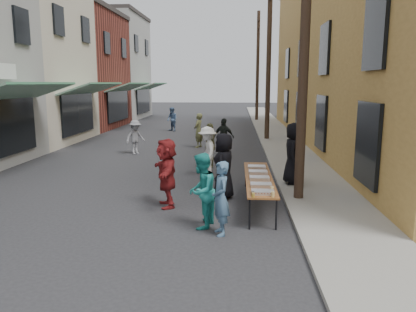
# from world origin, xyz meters

# --- Properties ---
(ground) EXTENTS (120.00, 120.00, 0.00)m
(ground) POSITION_xyz_m (0.00, 0.00, 0.00)
(ground) COLOR #28282B
(ground) RESTS_ON ground
(sidewalk) EXTENTS (2.20, 60.00, 0.10)m
(sidewalk) POSITION_xyz_m (5.00, 15.00, 0.05)
(sidewalk) COLOR gray
(sidewalk) RESTS_ON ground
(storefront_row) EXTENTS (8.00, 37.00, 9.00)m
(storefront_row) POSITION_xyz_m (-10.00, 14.96, 4.12)
(storefront_row) COLOR maroon
(storefront_row) RESTS_ON ground
(building_ochre) EXTENTS (10.00, 28.00, 10.00)m
(building_ochre) POSITION_xyz_m (11.10, 14.00, 5.00)
(building_ochre) COLOR #A37A3A
(building_ochre) RESTS_ON ground
(utility_pole_near) EXTENTS (0.26, 0.26, 9.00)m
(utility_pole_near) POSITION_xyz_m (4.30, 3.00, 4.50)
(utility_pole_near) COLOR #2D2116
(utility_pole_near) RESTS_ON ground
(utility_pole_mid) EXTENTS (0.26, 0.26, 9.00)m
(utility_pole_mid) POSITION_xyz_m (4.30, 15.00, 4.50)
(utility_pole_mid) COLOR #2D2116
(utility_pole_mid) RESTS_ON ground
(utility_pole_far) EXTENTS (0.26, 0.26, 9.00)m
(utility_pole_far) POSITION_xyz_m (4.30, 27.00, 4.50)
(utility_pole_far) COLOR #2D2116
(utility_pole_far) RESTS_ON ground
(serving_table) EXTENTS (0.70, 4.00, 0.75)m
(serving_table) POSITION_xyz_m (3.19, 2.58, 0.71)
(serving_table) COLOR brown
(serving_table) RESTS_ON ground
(catering_tray_sausage) EXTENTS (0.50, 0.33, 0.08)m
(catering_tray_sausage) POSITION_xyz_m (3.19, 0.93, 0.79)
(catering_tray_sausage) COLOR maroon
(catering_tray_sausage) RESTS_ON serving_table
(catering_tray_foil_b) EXTENTS (0.50, 0.33, 0.08)m
(catering_tray_foil_b) POSITION_xyz_m (3.19, 1.58, 0.79)
(catering_tray_foil_b) COLOR #B2B2B7
(catering_tray_foil_b) RESTS_ON serving_table
(catering_tray_buns) EXTENTS (0.50, 0.33, 0.08)m
(catering_tray_buns) POSITION_xyz_m (3.19, 2.28, 0.79)
(catering_tray_buns) COLOR tan
(catering_tray_buns) RESTS_ON serving_table
(catering_tray_foil_d) EXTENTS (0.50, 0.33, 0.08)m
(catering_tray_foil_d) POSITION_xyz_m (3.19, 2.98, 0.79)
(catering_tray_foil_d) COLOR #B2B2B7
(catering_tray_foil_d) RESTS_ON serving_table
(catering_tray_buns_end) EXTENTS (0.50, 0.33, 0.08)m
(catering_tray_buns_end) POSITION_xyz_m (3.19, 3.68, 0.79)
(catering_tray_buns_end) COLOR tan
(catering_tray_buns_end) RESTS_ON serving_table
(condiment_jar_a) EXTENTS (0.07, 0.07, 0.08)m
(condiment_jar_a) POSITION_xyz_m (2.97, 0.63, 0.79)
(condiment_jar_a) COLOR #A57F26
(condiment_jar_a) RESTS_ON serving_table
(condiment_jar_b) EXTENTS (0.07, 0.07, 0.08)m
(condiment_jar_b) POSITION_xyz_m (2.97, 0.73, 0.79)
(condiment_jar_b) COLOR #A57F26
(condiment_jar_b) RESTS_ON serving_table
(condiment_jar_c) EXTENTS (0.07, 0.07, 0.08)m
(condiment_jar_c) POSITION_xyz_m (2.97, 0.83, 0.79)
(condiment_jar_c) COLOR #A57F26
(condiment_jar_c) RESTS_ON serving_table
(cup_stack) EXTENTS (0.08, 0.08, 0.12)m
(cup_stack) POSITION_xyz_m (3.39, 0.68, 0.81)
(cup_stack) COLOR tan
(cup_stack) RESTS_ON serving_table
(guest_front_a) EXTENTS (0.76, 1.00, 1.83)m
(guest_front_a) POSITION_xyz_m (2.25, 3.14, 0.92)
(guest_front_a) COLOR black
(guest_front_a) RESTS_ON ground
(guest_front_b) EXTENTS (0.52, 0.66, 1.58)m
(guest_front_b) POSITION_xyz_m (2.27, 0.36, 0.79)
(guest_front_b) COLOR #456886
(guest_front_b) RESTS_ON ground
(guest_front_c) EXTENTS (0.79, 0.93, 1.68)m
(guest_front_c) POSITION_xyz_m (1.83, 0.76, 0.84)
(guest_front_c) COLOR teal
(guest_front_c) RESTS_ON ground
(guest_front_d) EXTENTS (0.86, 1.22, 1.72)m
(guest_front_d) POSITION_xyz_m (1.60, 5.85, 0.86)
(guest_front_d) COLOR white
(guest_front_d) RESTS_ON ground
(guest_front_e) EXTENTS (0.60, 1.06, 1.70)m
(guest_front_e) POSITION_xyz_m (1.60, 7.26, 0.85)
(guest_front_e) COLOR brown
(guest_front_e) RESTS_ON ground
(guest_queue_back) EXTENTS (0.94, 1.74, 1.79)m
(guest_queue_back) POSITION_xyz_m (0.80, 2.26, 0.89)
(guest_queue_back) COLOR maroon
(guest_queue_back) RESTS_ON ground
(server) EXTENTS (0.78, 1.03, 1.90)m
(server) POSITION_xyz_m (4.35, 4.57, 1.05)
(server) COLOR black
(server) RESTS_ON sidewalk
(passerby_left) EXTENTS (1.08, 1.13, 1.54)m
(passerby_left) POSITION_xyz_m (-1.98, 10.06, 0.77)
(passerby_left) COLOR gray
(passerby_left) RESTS_ON ground
(passerby_mid) EXTENTS (1.04, 0.76, 1.64)m
(passerby_mid) POSITION_xyz_m (2.04, 10.06, 0.82)
(passerby_mid) COLOR black
(passerby_mid) RESTS_ON ground
(passerby_right) EXTENTS (0.59, 0.72, 1.71)m
(passerby_right) POSITION_xyz_m (0.70, 12.13, 0.86)
(passerby_right) COLOR brown
(passerby_right) RESTS_ON ground
(passerby_far) EXTENTS (0.98, 0.98, 1.60)m
(passerby_far) POSITION_xyz_m (-1.70, 18.96, 0.80)
(passerby_far) COLOR #48648C
(passerby_far) RESTS_ON ground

